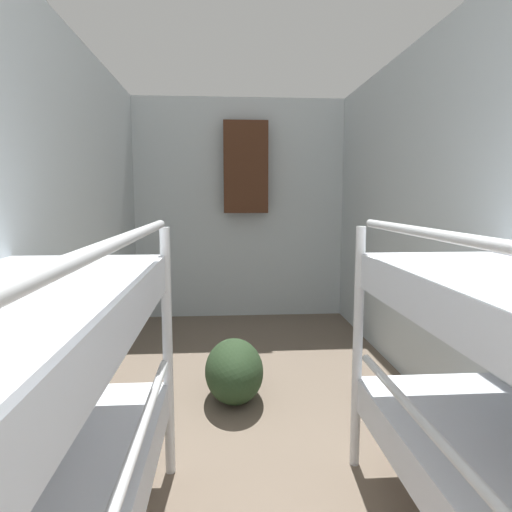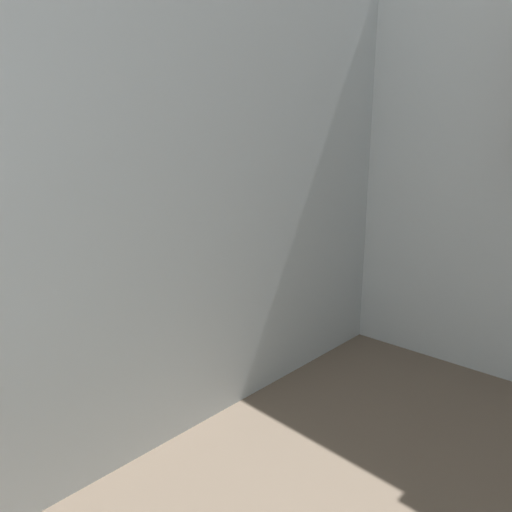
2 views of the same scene
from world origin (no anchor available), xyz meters
The scene contains 0 objects.
Camera 2 is at (0.24, 2.80, 1.12)m, focal length 28.00 mm.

